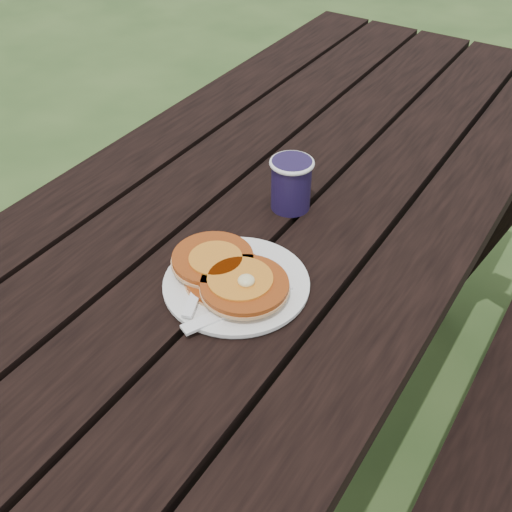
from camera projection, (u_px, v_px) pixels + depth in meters
The scene contains 7 objects.
ground at pixel (274, 425), 1.68m from camera, with size 60.00×60.00×0.00m, color #2B461E.
picnic_table at pixel (277, 326), 1.45m from camera, with size 1.36×1.80×0.75m.
plate at pixel (236, 285), 0.98m from camera, with size 0.22×0.22×0.01m, color white.
pancake_stack at pixel (229, 274), 0.97m from camera, with size 0.20×0.15×0.04m.
knife at pixel (238, 307), 0.93m from camera, with size 0.02×0.18×0.01m, color white.
fork at pixel (197, 291), 0.95m from camera, with size 0.03×0.16×0.01m, color white, non-canonical shape.
coffee_cup at pixel (291, 181), 1.11m from camera, with size 0.08×0.08×0.09m.
Camera 1 is at (0.50, -0.88, 1.41)m, focal length 45.00 mm.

